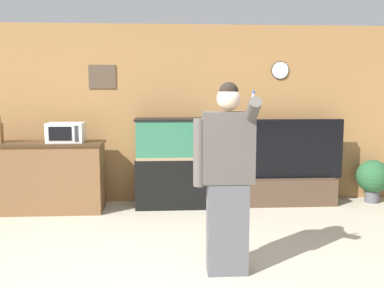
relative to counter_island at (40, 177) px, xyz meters
The scene contains 7 objects.
wall_back_paneled 1.90m from the counter_island, 17.07° to the left, with size 10.00×0.08×2.60m.
counter_island is the anchor object (origin of this frame).
microwave 0.71m from the counter_island, ahead, with size 0.48×0.34×0.26m.
aquarium_on_stand 1.83m from the counter_island, ahead, with size 1.05×0.49×1.26m.
tv_on_stand 3.53m from the counter_island, ahead, with size 1.55×0.40×1.24m.
person_standing 3.13m from the counter_island, 43.47° to the right, with size 0.54×0.41×1.72m.
potted_plant 4.78m from the counter_island, ahead, with size 0.48×0.48×0.63m.
Camera 1 is at (0.08, -3.28, 1.64)m, focal length 40.00 mm.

